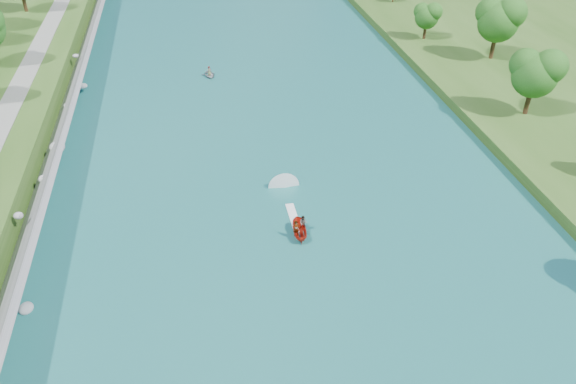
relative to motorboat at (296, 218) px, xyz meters
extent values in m
plane|color=#2D5119|center=(-0.45, -10.29, -0.68)|extent=(260.00, 260.00, 0.00)
cube|color=#1A6162|center=(-0.45, 9.71, -0.63)|extent=(55.00, 240.00, 0.10)
cube|color=slate|center=(-26.30, 9.71, 1.12)|extent=(3.54, 236.00, 4.05)
ellipsoid|color=gray|center=(-25.36, -7.70, -0.45)|extent=(1.27, 1.50, 0.74)
ellipsoid|color=gray|center=(-27.14, 2.22, 2.48)|extent=(0.93, 0.81, 0.74)
ellipsoid|color=gray|center=(-26.40, 10.91, 1.01)|extent=(1.60, 1.30, 0.98)
ellipsoid|color=gray|center=(-26.08, 17.92, 1.09)|extent=(1.84, 2.23, 1.32)
ellipsoid|color=gray|center=(-26.44, 29.88, 0.89)|extent=(1.27, 1.41, 0.72)
ellipsoid|color=gray|center=(-25.30, 37.44, 0.50)|extent=(1.34, 1.13, 0.78)
ellipsoid|color=gray|center=(-26.89, 45.36, 2.33)|extent=(0.98, 0.99, 0.60)
ellipsoid|color=#244D14|center=(35.06, 16.26, 6.15)|extent=(6.39, 6.39, 10.65)
ellipsoid|color=#244D14|center=(40.05, 35.82, 6.66)|extent=(7.01, 7.01, 11.68)
ellipsoid|color=#244D14|center=(32.74, 46.74, 4.56)|extent=(4.48, 4.48, 7.47)
imported|color=#AE1D0D|center=(-0.02, -2.09, 0.10)|extent=(1.53, 3.60, 1.36)
imported|color=#66605B|center=(-0.42, -2.49, 0.66)|extent=(0.68, 0.48, 1.78)
imported|color=#66605B|center=(0.48, -1.59, 0.57)|extent=(0.96, 0.87, 1.60)
cube|color=white|center=(-0.02, 0.91, -0.55)|extent=(0.90, 5.00, 0.06)
imported|color=gray|center=(-6.14, 40.11, -0.27)|extent=(2.52, 3.23, 0.61)
imported|color=#66605B|center=(-6.14, 40.11, 0.39)|extent=(0.80, 0.65, 1.42)
camera|label=1|loc=(-9.28, -45.44, 35.55)|focal=35.00mm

